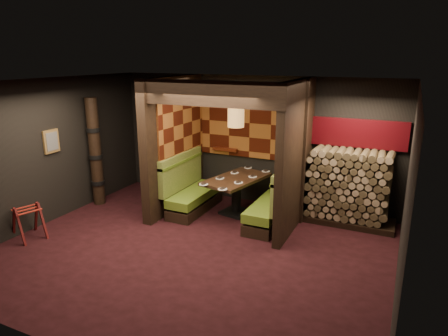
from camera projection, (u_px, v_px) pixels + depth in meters
floor at (192, 251)px, 6.93m from camera, size 6.50×5.50×0.02m
ceiling at (188, 82)px, 6.15m from camera, size 6.50×5.50×0.02m
wall_back at (252, 140)px, 8.95m from camera, size 6.50×0.02×2.85m
wall_front at (58, 239)px, 4.14m from camera, size 6.50×0.02×2.85m
wall_left at (47, 152)px, 7.87m from camera, size 0.02×5.50×2.85m
wall_right at (407, 201)px, 5.21m from camera, size 0.02×5.50×2.85m
partition_left at (174, 144)px, 8.53m from camera, size 0.20×2.20×2.85m
partition_right at (296, 157)px, 7.49m from camera, size 0.15×2.10×2.85m
header_beam at (208, 93)px, 6.83m from camera, size 2.85×0.18×0.44m
tapa_back_panel at (250, 123)px, 8.80m from camera, size 2.40×0.06×1.55m
tapa_side_panel at (182, 124)px, 8.52m from camera, size 0.04×1.85×1.45m
lacquer_shelf at (225, 149)px, 9.16m from camera, size 0.60×0.12×0.07m
booth_bench_left at (191, 192)px, 8.65m from camera, size 0.68×1.60×1.14m
booth_bench_right at (274, 206)px, 7.88m from camera, size 0.68×1.60×1.14m
dining_table at (236, 188)px, 8.39m from camera, size 1.13×1.65×0.80m
place_settings at (236, 177)px, 8.32m from camera, size 0.98×1.80×0.03m
pendant_lamp at (236, 116)px, 7.93m from camera, size 0.33×0.33×0.97m
framed_picture at (51, 141)px, 7.89m from camera, size 0.05×0.36×0.46m
luggage_rack at (28, 220)px, 7.32m from camera, size 0.73×0.61×0.68m
totem_column at (95, 153)px, 8.81m from camera, size 0.31×0.31×2.40m
firewood_stack at (352, 188)px, 7.84m from camera, size 1.73×0.70×1.50m
mosaic_header at (359, 133)px, 7.85m from camera, size 1.83×0.10×0.56m
bay_front_post at (304, 154)px, 7.68m from camera, size 0.08×0.08×2.85m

